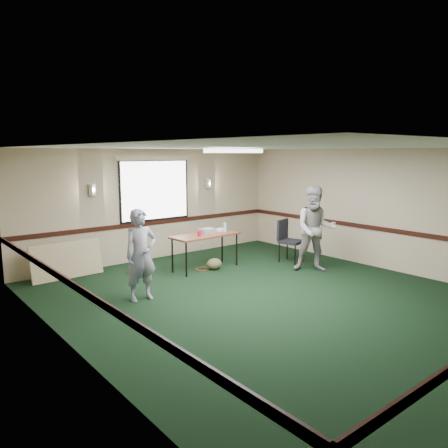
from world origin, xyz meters
TOP-DOWN VIEW (x-y plane):
  - ground at (0.00, 0.00)m, footprint 8.00×8.00m
  - room_shell at (0.00, 2.12)m, footprint 8.00×8.02m
  - folding_table at (0.33, 2.38)m, footprint 1.62×0.71m
  - projector at (0.45, 2.46)m, footprint 0.33×0.28m
  - game_console at (0.89, 2.51)m, footprint 0.23×0.20m
  - red_cup at (0.11, 2.29)m, footprint 0.08×0.08m
  - water_bottle at (0.86, 2.32)m, footprint 0.07×0.07m
  - duffel_bag at (0.44, 2.20)m, footprint 0.38×0.30m
  - cable_coil at (0.25, 2.38)m, footprint 0.33×0.33m
  - folded_table at (-2.36, 3.60)m, footprint 1.50×0.29m
  - conference_chair at (2.30, 1.70)m, footprint 0.61×0.63m
  - person_left at (-1.81, 1.40)m, footprint 0.61×0.41m
  - person_right at (2.12, 0.72)m, footprint 1.16×1.15m

SIDE VIEW (x-z plane):
  - ground at x=0.00m, z-range 0.00..0.00m
  - cable_coil at x=0.25m, z-range 0.00..0.02m
  - duffel_bag at x=0.44m, z-range 0.00..0.26m
  - folded_table at x=-2.36m, z-range 0.00..0.77m
  - conference_chair at x=2.30m, z-range 0.09..1.10m
  - folding_table at x=0.33m, z-range 0.34..1.13m
  - person_left at x=-1.81m, z-range 0.00..1.64m
  - game_console at x=0.89m, z-range 0.79..0.85m
  - projector at x=0.45m, z-range 0.79..0.90m
  - red_cup at x=0.11m, z-range 0.79..0.92m
  - water_bottle at x=0.86m, z-range 0.79..1.02m
  - person_right at x=2.12m, z-range 0.00..1.89m
  - room_shell at x=0.00m, z-range -2.42..5.58m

